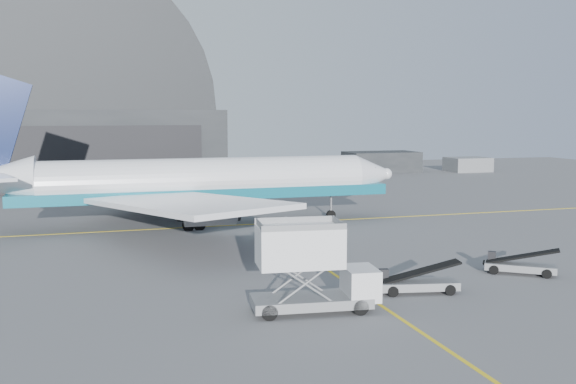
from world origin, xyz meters
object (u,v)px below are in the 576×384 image
object	(u,v)px
catering_truck	(310,269)
belt_loader_b	(519,265)
airliner	(188,182)
belt_loader_a	(417,283)
pushback_tug	(283,232)

from	to	relation	value
catering_truck	belt_loader_b	world-z (taller)	catering_truck
airliner	belt_loader_b	size ratio (longest dim) A/B	9.37
catering_truck	belt_loader_b	xyz separation A→B (m)	(17.19, 4.08, -1.93)
catering_truck	belt_loader_a	world-z (taller)	catering_truck
pushback_tug	airliner	bearing A→B (deg)	99.73
belt_loader_a	catering_truck	bearing A→B (deg)	-156.16
catering_truck	belt_loader_a	xyz separation A→B (m)	(7.82, 1.79, -1.90)
airliner	belt_loader_a	xyz separation A→B (m)	(10.46, -29.22, -3.84)
belt_loader_b	pushback_tug	bearing A→B (deg)	163.54
belt_loader_a	belt_loader_b	world-z (taller)	belt_loader_a
belt_loader_b	catering_truck	bearing A→B (deg)	-130.57
pushback_tug	belt_loader_a	bearing A→B (deg)	-104.52
catering_truck	pushback_tug	xyz separation A→B (m)	(4.38, 20.79, -1.80)
pushback_tug	belt_loader_b	size ratio (longest dim) A/B	0.99
airliner	belt_loader_a	world-z (taller)	airliner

